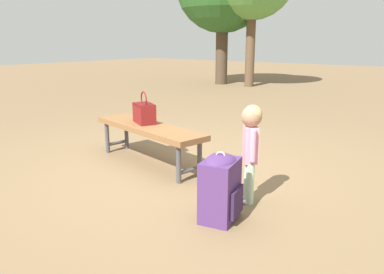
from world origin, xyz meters
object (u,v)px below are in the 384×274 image
at_px(handbag, 144,112).
at_px(backpack_large, 220,186).
at_px(park_bench, 148,130).
at_px(child_standing, 251,139).

xyz_separation_m(handbag, backpack_large, (1.53, -0.70, -0.30)).
height_order(park_bench, backpack_large, backpack_large).
bearing_deg(backpack_large, park_bench, 155.40).
relative_size(handbag, child_standing, 0.43).
distance_m(park_bench, backpack_large, 1.56).
bearing_deg(backpack_large, child_standing, 87.58).
bearing_deg(child_standing, park_bench, 171.11).
distance_m(park_bench, handbag, 0.22).
relative_size(handbag, backpack_large, 0.66).
xyz_separation_m(child_standing, backpack_large, (-0.02, -0.42, -0.29)).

